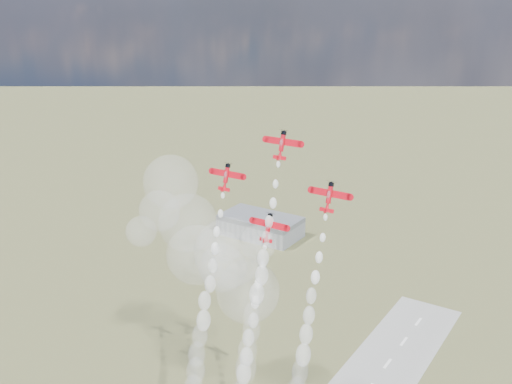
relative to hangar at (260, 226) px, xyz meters
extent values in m
cube|color=gray|center=(0.00, 0.00, -1.50)|extent=(50.00, 28.00, 10.00)
cube|color=#595B60|center=(0.00, 0.00, 5.00)|extent=(50.00, 28.00, 3.00)
cylinder|color=red|center=(113.22, -168.92, 103.99)|extent=(1.24, 2.56, 4.78)
cylinder|color=black|center=(113.22, -168.18, 106.37)|extent=(1.42, 1.62, 1.27)
cube|color=red|center=(113.22, -168.55, 104.15)|extent=(10.84, 0.72, 1.75)
cube|color=white|center=(110.28, -168.44, 104.12)|extent=(4.26, 0.17, 0.47)
cube|color=white|center=(116.15, -168.44, 104.12)|extent=(4.26, 0.17, 0.47)
cube|color=red|center=(113.22, -170.24, 100.22)|extent=(3.91, 0.39, 0.96)
cube|color=red|center=(113.22, -170.93, 100.24)|extent=(0.12, 1.79, 1.55)
ellipsoid|color=silver|center=(113.22, -169.42, 104.05)|extent=(0.98, 1.49, 2.36)
cone|color=red|center=(113.22, -169.94, 100.87)|extent=(1.24, 1.88, 2.58)
cylinder|color=red|center=(97.46, -172.21, 93.46)|extent=(1.24, 2.56, 4.78)
cylinder|color=black|center=(97.46, -171.47, 95.84)|extent=(1.42, 1.62, 1.27)
cube|color=red|center=(97.46, -171.83, 93.63)|extent=(10.84, 0.72, 1.75)
cube|color=white|center=(94.53, -171.73, 93.59)|extent=(4.26, 0.17, 0.47)
cube|color=white|center=(100.39, -171.73, 93.59)|extent=(4.26, 0.17, 0.47)
cube|color=red|center=(97.46, -173.53, 89.69)|extent=(3.91, 0.39, 0.96)
cube|color=red|center=(97.46, -174.21, 89.72)|extent=(0.12, 1.79, 1.55)
ellipsoid|color=silver|center=(97.46, -172.70, 93.53)|extent=(0.98, 1.49, 2.36)
cone|color=red|center=(97.46, -173.23, 90.34)|extent=(1.24, 1.88, 2.58)
cylinder|color=red|center=(128.97, -172.21, 93.46)|extent=(1.24, 2.56, 4.78)
cylinder|color=black|center=(128.97, -171.47, 95.84)|extent=(1.42, 1.62, 1.27)
cube|color=red|center=(128.97, -171.83, 93.63)|extent=(10.84, 0.72, 1.75)
cube|color=white|center=(126.04, -171.73, 93.59)|extent=(4.26, 0.17, 0.47)
cube|color=white|center=(131.90, -171.73, 93.59)|extent=(4.26, 0.17, 0.47)
cube|color=red|center=(128.97, -173.53, 89.69)|extent=(3.91, 0.39, 0.96)
cube|color=red|center=(128.97, -174.21, 89.72)|extent=(0.12, 1.79, 1.55)
ellipsoid|color=silver|center=(128.97, -172.70, 93.53)|extent=(0.98, 1.49, 2.36)
cone|color=red|center=(128.97, -173.23, 90.34)|extent=(1.24, 1.88, 2.58)
cylinder|color=red|center=(113.22, -175.49, 82.94)|extent=(1.24, 2.56, 4.78)
cylinder|color=black|center=(113.22, -174.75, 85.31)|extent=(1.42, 1.62, 1.27)
cube|color=red|center=(113.22, -175.12, 83.10)|extent=(10.84, 0.72, 1.75)
cube|color=white|center=(110.28, -175.01, 83.07)|extent=(4.26, 0.17, 0.47)
cube|color=white|center=(116.15, -175.01, 83.07)|extent=(4.26, 0.17, 0.47)
cube|color=red|center=(113.22, -176.81, 79.16)|extent=(3.91, 0.39, 0.96)
cube|color=red|center=(113.22, -177.50, 79.19)|extent=(0.12, 1.79, 1.55)
ellipsoid|color=silver|center=(113.22, -175.99, 83.00)|extent=(0.98, 1.49, 2.36)
cone|color=red|center=(113.22, -176.51, 79.81)|extent=(1.24, 1.88, 2.58)
sphere|color=white|center=(113.21, -170.79, 98.52)|extent=(1.02, 1.02, 1.01)
sphere|color=white|center=(113.20, -172.09, 93.45)|extent=(1.40, 1.40, 1.40)
sphere|color=white|center=(113.41, -173.60, 88.60)|extent=(1.78, 1.78, 1.78)
sphere|color=white|center=(113.23, -175.13, 83.80)|extent=(2.16, 2.16, 2.16)
sphere|color=white|center=(113.13, -176.41, 79.43)|extent=(2.55, 2.55, 2.55)
sphere|color=white|center=(113.27, -178.25, 74.49)|extent=(2.93, 2.93, 2.93)
sphere|color=white|center=(113.63, -179.45, 70.04)|extent=(3.32, 3.31, 3.31)
sphere|color=white|center=(113.38, -181.49, 65.31)|extent=(3.70, 3.70, 3.70)
sphere|color=white|center=(112.81, -183.06, 59.86)|extent=(4.08, 4.08, 4.08)
sphere|color=white|center=(113.19, -183.88, 55.59)|extent=(4.46, 4.46, 4.46)
sphere|color=white|center=(113.08, -185.65, 50.02)|extent=(4.85, 4.85, 4.85)
sphere|color=white|center=(113.75, -187.56, 45.92)|extent=(5.23, 5.23, 5.23)
sphere|color=white|center=(97.39, -174.02, 87.91)|extent=(1.02, 1.02, 1.01)
sphere|color=white|center=(97.60, -175.58, 83.10)|extent=(1.40, 1.40, 1.40)
sphere|color=white|center=(97.25, -177.01, 78.09)|extent=(1.78, 1.78, 1.78)
sphere|color=white|center=(97.60, -178.42, 73.59)|extent=(2.16, 2.17, 2.16)
sphere|color=white|center=(97.62, -179.61, 68.88)|extent=(2.55, 2.55, 2.55)
sphere|color=white|center=(97.78, -181.32, 63.92)|extent=(2.93, 2.93, 2.93)
sphere|color=white|center=(97.12, -183.21, 59.33)|extent=(3.31, 3.31, 3.31)
sphere|color=white|center=(97.74, -184.73, 54.04)|extent=(3.70, 3.70, 3.70)
sphere|color=white|center=(97.37, -186.14, 49.81)|extent=(4.08, 4.08, 4.08)
sphere|color=white|center=(97.13, -187.58, 44.36)|extent=(4.47, 4.46, 4.47)
sphere|color=white|center=(97.99, -189.28, 40.29)|extent=(4.85, 4.85, 4.85)
sphere|color=white|center=(128.94, -173.98, 87.91)|extent=(1.02, 1.02, 1.01)
sphere|color=white|center=(129.09, -175.42, 82.98)|extent=(1.40, 1.40, 1.40)
sphere|color=white|center=(129.05, -176.96, 78.14)|extent=(1.78, 1.78, 1.78)
sphere|color=white|center=(129.06, -178.69, 73.32)|extent=(2.16, 2.16, 2.16)
sphere|color=white|center=(128.70, -179.94, 68.58)|extent=(2.55, 2.55, 2.55)
sphere|color=white|center=(129.11, -181.63, 63.93)|extent=(2.93, 2.93, 2.93)
sphere|color=white|center=(128.99, -182.66, 58.99)|extent=(3.32, 3.31, 3.31)
sphere|color=white|center=(129.25, -184.39, 53.96)|extent=(3.70, 3.70, 3.70)
sphere|color=white|center=(129.29, -185.99, 49.89)|extent=(4.08, 4.08, 4.08)
sphere|color=white|center=(113.14, -177.15, 77.44)|extent=(1.02, 1.01, 1.01)
sphere|color=white|center=(113.38, -178.58, 72.72)|extent=(1.40, 1.40, 1.40)
sphere|color=white|center=(113.05, -180.30, 67.87)|extent=(1.78, 1.78, 1.78)
sphere|color=white|center=(113.19, -181.87, 63.05)|extent=(2.16, 2.17, 2.16)
sphere|color=white|center=(113.52, -183.36, 58.41)|extent=(2.55, 2.55, 2.55)
sphere|color=white|center=(112.92, -184.93, 53.71)|extent=(2.93, 2.93, 2.93)
sphere|color=white|center=(113.25, -186.45, 48.73)|extent=(3.32, 3.31, 3.31)
sphere|color=white|center=(113.06, -187.51, 44.13)|extent=(3.70, 3.70, 3.70)
sphere|color=white|center=(49.67, -157.86, 61.17)|extent=(11.02, 11.02, 11.02)
sphere|color=white|center=(66.07, -147.79, 52.31)|extent=(21.56, 21.56, 21.56)
sphere|color=white|center=(94.63, -157.50, 50.10)|extent=(20.58, 20.58, 20.58)
sphere|color=white|center=(89.99, -164.46, 59.99)|extent=(15.02, 15.02, 15.02)
sphere|color=white|center=(75.86, -143.32, 55.72)|extent=(11.00, 11.00, 11.00)
sphere|color=white|center=(64.07, -149.11, 64.50)|extent=(20.85, 20.85, 20.85)
sphere|color=white|center=(66.38, -159.97, 82.81)|extent=(17.99, 17.99, 17.99)
sphere|color=white|center=(90.81, -145.44, 61.72)|extent=(12.30, 12.30, 12.30)
sphere|color=white|center=(94.11, -166.97, 67.20)|extent=(21.19, 21.19, 21.19)
sphere|color=white|center=(57.71, -156.54, 70.12)|extent=(14.32, 14.32, 14.32)
camera|label=1|loc=(189.85, -301.01, 141.05)|focal=42.00mm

